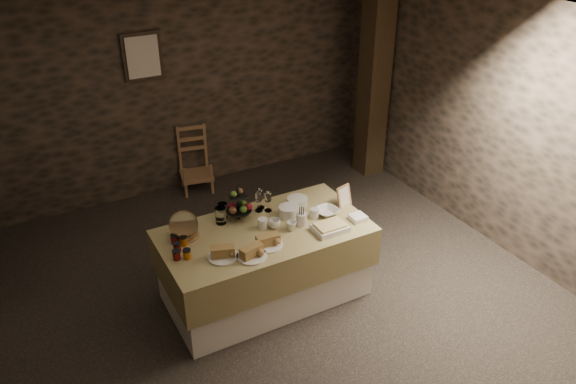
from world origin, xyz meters
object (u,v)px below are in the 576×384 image
chair (194,162)px  timber_column (374,78)px  fruit_stand (239,206)px  buffet_table (265,258)px

chair → timber_column: size_ratio=0.25×
timber_column → fruit_stand: timber_column is taller
buffet_table → fruit_stand: (-0.12, 0.28, 0.45)m
timber_column → buffet_table: bearing=-144.8°
chair → fruit_stand: (-0.28, -2.07, 0.51)m
buffet_table → fruit_stand: 0.54m
timber_column → fruit_stand: size_ratio=7.54×
buffet_table → timber_column: bearing=35.2°
buffet_table → chair: (0.16, 2.35, -0.06)m
chair → timber_column: bearing=-5.4°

